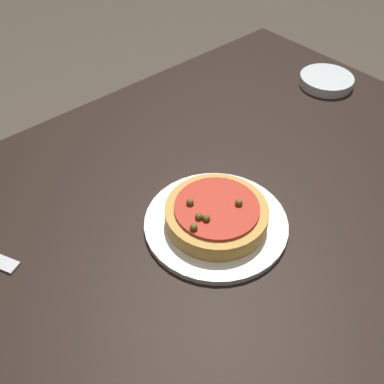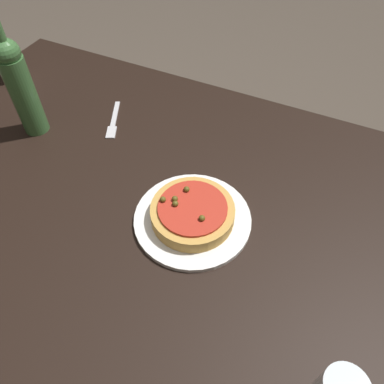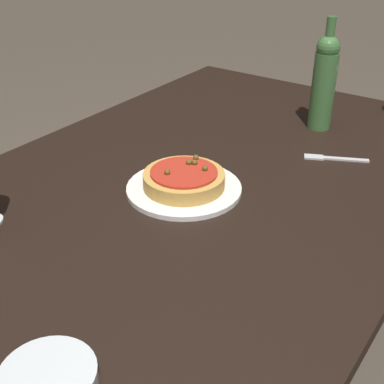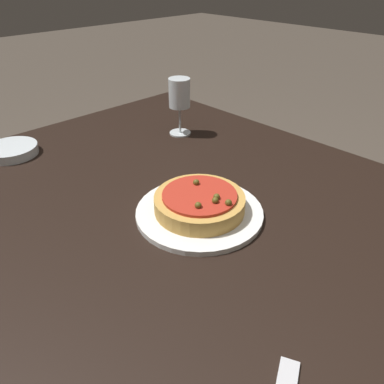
# 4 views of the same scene
# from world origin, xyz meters

# --- Properties ---
(dining_table) EXTENTS (1.60, 1.04, 0.71)m
(dining_table) POSITION_xyz_m (0.00, 0.00, 0.64)
(dining_table) COLOR black
(dining_table) RESTS_ON ground_plane
(dinner_plate) EXTENTS (0.27, 0.27, 0.01)m
(dinner_plate) POSITION_xyz_m (-0.09, -0.00, 0.71)
(dinner_plate) COLOR white
(dinner_plate) RESTS_ON dining_table
(pizza) EXTENTS (0.19, 0.19, 0.05)m
(pizza) POSITION_xyz_m (-0.09, -0.00, 0.74)
(pizza) COLOR gold
(pizza) RESTS_ON dinner_plate
(wine_glass) EXTENTS (0.07, 0.07, 0.17)m
(wine_glass) POSITION_xyz_m (-0.44, 0.27, 0.83)
(wine_glass) COLOR silver
(wine_glass) RESTS_ON dining_table
(side_bowl) EXTENTS (0.14, 0.14, 0.03)m
(side_bowl) POSITION_xyz_m (-0.66, -0.17, 0.72)
(side_bowl) COLOR silver
(side_bowl) RESTS_ON dining_table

